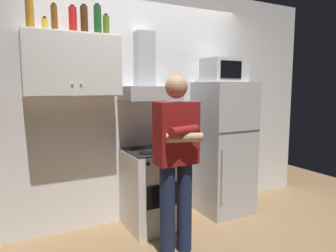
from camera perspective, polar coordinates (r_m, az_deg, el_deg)
The scene contains 16 objects.
ground_plane at distance 3.43m, azimuth 0.00°, elevation -19.45°, with size 7.00×7.00×0.00m, color olive.
back_wall_tiled at distance 3.61m, azimuth -4.42°, elevation 4.20°, with size 4.80×0.10×2.70m, color white.
upper_cabinet at distance 3.15m, azimuth -17.42°, elevation 10.75°, with size 0.90×0.37×0.60m.
stove_oven at distance 3.45m, azimuth -2.71°, elevation -11.50°, with size 0.60×0.62×0.87m.
range_hood at distance 3.38m, azimuth -3.74°, elevation 8.20°, with size 0.60×0.44×0.75m.
refrigerator at distance 3.84m, azimuth 10.27°, elevation -4.01°, with size 0.60×0.62×1.60m.
microwave at distance 3.79m, azimuth 10.41°, elevation 10.14°, with size 0.48×0.37×0.28m.
person_standing at distance 2.78m, azimuth 1.59°, elevation -6.04°, with size 0.38×0.33×1.64m.
cooking_pot at distance 3.27m, azimuth 0.19°, elevation -3.40°, with size 0.30×0.20×0.12m.
bottle_liquor_amber at distance 3.15m, azimuth -24.39°, elevation 18.75°, with size 0.07×0.07×0.32m.
bottle_olive_oil at distance 3.31m, azimuth -11.44°, elevation 17.81°, with size 0.06×0.06×0.22m.
bottle_beer_brown at distance 3.23m, azimuth -20.44°, elevation 18.23°, with size 0.06×0.06×0.27m.
bottle_soda_red at distance 3.23m, azimuth -17.32°, elevation 18.31°, with size 0.08×0.08×0.27m.
bottle_wine_green at distance 3.28m, azimuth -12.99°, elevation 18.63°, with size 0.07×0.07×0.31m.
bottle_rum_dark at distance 3.23m, azimuth -15.36°, elevation 18.51°, with size 0.07×0.07×0.28m.
bottle_spice_jar at distance 3.16m, azimuth -22.00°, elevation 17.12°, with size 0.05×0.05×0.13m.
Camera 1 is at (-1.42, -2.72, 1.53)m, focal length 32.70 mm.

